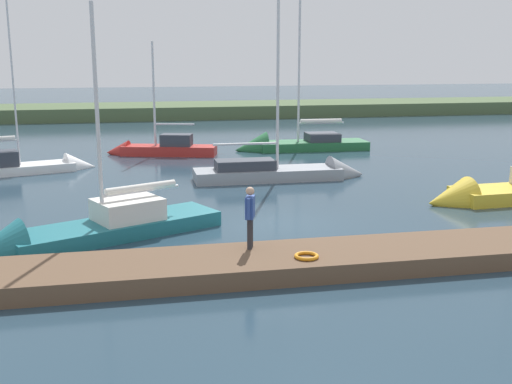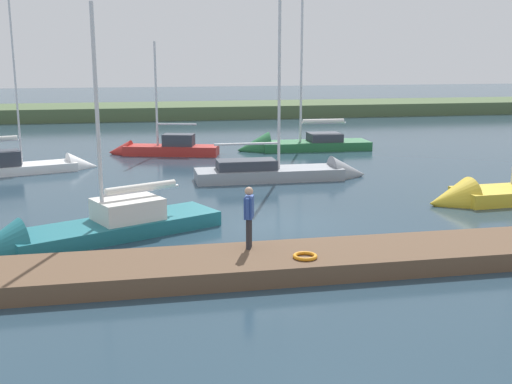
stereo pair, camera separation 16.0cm
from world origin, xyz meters
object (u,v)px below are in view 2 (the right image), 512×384
(sailboat_mid_channel, at_px, (507,196))
(life_ring_buoy, at_px, (305,256))
(sailboat_outer_mooring, at_px, (80,236))
(sailboat_behind_pier, at_px, (159,151))
(sailboat_far_right, at_px, (292,147))
(sailboat_inner_slip, at_px, (292,175))
(person_on_dock, at_px, (249,213))
(sailboat_near_dock, at_px, (32,169))

(sailboat_mid_channel, bearing_deg, life_ring_buoy, 30.52)
(sailboat_outer_mooring, bearing_deg, sailboat_mid_channel, 163.13)
(sailboat_behind_pier, bearing_deg, sailboat_far_right, -162.10)
(sailboat_far_right, distance_m, sailboat_inner_slip, 9.37)
(sailboat_far_right, bearing_deg, sailboat_mid_channel, 109.63)
(life_ring_buoy, relative_size, sailboat_far_right, 0.06)
(life_ring_buoy, bearing_deg, person_on_dock, -41.78)
(sailboat_far_right, height_order, sailboat_inner_slip, sailboat_far_right)
(sailboat_near_dock, bearing_deg, life_ring_buoy, -77.96)
(sailboat_mid_channel, height_order, person_on_dock, sailboat_mid_channel)
(sailboat_outer_mooring, distance_m, sailboat_inner_slip, 12.68)
(sailboat_near_dock, bearing_deg, person_on_dock, -79.81)
(sailboat_outer_mooring, relative_size, sailboat_inner_slip, 0.85)
(sailboat_behind_pier, bearing_deg, life_ring_buoy, 113.35)
(sailboat_far_right, xyz_separation_m, sailboat_behind_pier, (8.25, 0.29, 0.05))
(life_ring_buoy, distance_m, sailboat_near_dock, 19.90)
(life_ring_buoy, bearing_deg, sailboat_far_right, -103.60)
(sailboat_mid_channel, distance_m, sailboat_behind_pier, 20.06)
(sailboat_mid_channel, relative_size, person_on_dock, 5.05)
(sailboat_mid_channel, relative_size, sailboat_behind_pier, 1.22)
(sailboat_outer_mooring, bearing_deg, sailboat_near_dock, -100.97)
(sailboat_far_right, relative_size, person_on_dock, 6.10)
(life_ring_buoy, height_order, person_on_dock, person_on_dock)
(sailboat_outer_mooring, distance_m, sailboat_far_right, 21.22)
(life_ring_buoy, relative_size, sailboat_inner_slip, 0.07)
(sailboat_mid_channel, bearing_deg, person_on_dock, 23.05)
(life_ring_buoy, xyz_separation_m, person_on_dock, (1.31, -1.17, 0.97))
(life_ring_buoy, bearing_deg, sailboat_mid_channel, -146.46)
(sailboat_behind_pier, height_order, person_on_dock, sailboat_behind_pier)
(sailboat_mid_channel, xyz_separation_m, person_on_dock, (11.70, 5.72, 1.29))
(person_on_dock, bearing_deg, sailboat_mid_channel, 45.23)
(life_ring_buoy, distance_m, sailboat_behind_pier, 22.13)
(sailboat_near_dock, height_order, person_on_dock, sailboat_near_dock)
(life_ring_buoy, xyz_separation_m, sailboat_inner_slip, (-3.03, -13.16, -0.36))
(sailboat_near_dock, height_order, sailboat_behind_pier, sailboat_near_dock)
(person_on_dock, bearing_deg, life_ring_buoy, -22.62)
(sailboat_behind_pier, bearing_deg, person_on_dock, 110.21)
(sailboat_outer_mooring, xyz_separation_m, sailboat_behind_pier, (-3.28, -17.52, 0.02))
(person_on_dock, bearing_deg, sailboat_outer_mooring, 165.30)
(life_ring_buoy, height_order, sailboat_mid_channel, sailboat_mid_channel)
(sailboat_outer_mooring, distance_m, person_on_dock, 5.98)
(sailboat_near_dock, relative_size, sailboat_inner_slip, 0.95)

